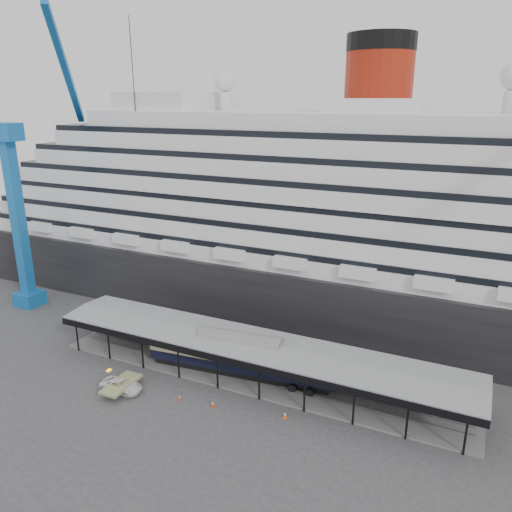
{
  "coord_description": "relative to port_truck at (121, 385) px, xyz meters",
  "views": [
    {
      "loc": [
        24.91,
        -46.72,
        35.01
      ],
      "look_at": [
        -0.88,
        8.0,
        15.74
      ],
      "focal_mm": 35.0,
      "sensor_mm": 36.0,
      "label": 1
    }
  ],
  "objects": [
    {
      "name": "ground",
      "position": [
        13.47,
        4.78,
        -0.75
      ],
      "size": [
        200.0,
        200.0,
        0.0
      ],
      "primitive_type": "plane",
      "color": "#38383A",
      "rests_on": "ground"
    },
    {
      "name": "traffic_cone_left",
      "position": [
        7.72,
        1.4,
        -0.42
      ],
      "size": [
        0.39,
        0.39,
        0.67
      ],
      "rotation": [
        0.0,
        0.0,
        0.14
      ],
      "color": "red",
      "rests_on": "ground"
    },
    {
      "name": "pullman_carriage",
      "position": [
        11.73,
        9.78,
        2.21
      ],
      "size": [
        25.33,
        5.77,
        24.68
      ],
      "rotation": [
        0.0,
        0.0,
        0.1
      ],
      "color": "black",
      "rests_on": "ground"
    },
    {
      "name": "port_truck",
      "position": [
        0.0,
        0.0,
        0.0
      ],
      "size": [
        5.49,
        2.65,
        1.51
      ],
      "primitive_type": "imported",
      "rotation": [
        0.0,
        0.0,
        1.6
      ],
      "color": "silver",
      "rests_on": "ground"
    },
    {
      "name": "traffic_cone_mid",
      "position": [
        12.04,
        1.91,
        -0.36
      ],
      "size": [
        0.5,
        0.5,
        0.78
      ],
      "rotation": [
        0.0,
        0.0,
        -0.29
      ],
      "color": "red",
      "rests_on": "ground"
    },
    {
      "name": "platform_canopy",
      "position": [
        13.47,
        9.78,
        1.61
      ],
      "size": [
        56.0,
        9.18,
        5.3
      ],
      "color": "slate",
      "rests_on": "ground"
    },
    {
      "name": "crane_blue",
      "position": [
        -31.65,
        15.4,
        19.2
      ],
      "size": [
        22.63,
        19.19,
        47.6
      ],
      "color": "#1765B3",
      "rests_on": "ground"
    },
    {
      "name": "traffic_cone_right",
      "position": [
        20.6,
        3.56,
        -0.35
      ],
      "size": [
        0.53,
        0.53,
        0.82
      ],
      "rotation": [
        0.0,
        0.0,
        0.33
      ],
      "color": "#FB5B0D",
      "rests_on": "ground"
    },
    {
      "name": "cruise_ship",
      "position": [
        13.52,
        36.78,
        17.6
      ],
      "size": [
        130.0,
        30.0,
        43.9
      ],
      "color": "black",
      "rests_on": "ground"
    }
  ]
}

